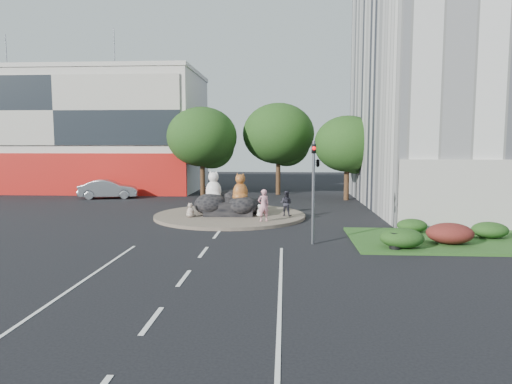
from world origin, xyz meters
TOP-DOWN VIEW (x-y plane):
  - ground at (0.00, 0.00)m, footprint 120.00×120.00m
  - roundabout_island at (0.00, 10.00)m, footprint 10.00×10.00m
  - rock_plinth at (0.00, 10.00)m, footprint 3.20×2.60m
  - shophouse_block at (-18.00, 27.91)m, footprint 25.20×12.30m
  - grass_verge at (12.00, 3.00)m, footprint 10.00×6.00m
  - tree_left at (-3.93, 22.06)m, footprint 6.46×6.46m
  - tree_mid at (3.07, 24.06)m, footprint 6.84×6.84m
  - tree_right at (9.07, 20.06)m, footprint 5.70×5.70m
  - hedge_near_green at (9.00, 1.00)m, footprint 2.00×1.60m
  - hedge_red at (11.50, 2.00)m, footprint 2.20×1.76m
  - hedge_mid_green at (14.00, 3.50)m, footprint 1.80×1.44m
  - hedge_back_green at (10.50, 4.80)m, footprint 1.60×1.28m
  - traffic_light at (5.10, 2.00)m, footprint 0.44×1.24m
  - street_lamp at (12.82, 8.00)m, footprint 2.34×0.22m
  - cat_white at (-1.09, 9.97)m, footprint 1.34×1.20m
  - cat_tabby at (0.74, 9.56)m, footprint 1.36×1.26m
  - kitten_calico at (-2.39, 8.63)m, footprint 0.71×0.66m
  - kitten_white at (2.04, 9.12)m, footprint 0.61×0.57m
  - pedestrian_pink at (2.36, 7.32)m, footprint 0.84×0.71m
  - pedestrian_dark at (3.73, 9.52)m, footprint 0.96×0.86m
  - parked_car at (-12.13, 19.78)m, footprint 5.36×2.91m
  - litter_bin at (8.64, 0.72)m, footprint 0.60×0.60m

SIDE VIEW (x-z plane):
  - ground at x=0.00m, z-range 0.00..0.00m
  - grass_verge at x=12.00m, z-range 0.00..0.12m
  - roundabout_island at x=0.00m, z-range 0.00..0.20m
  - hedge_back_green at x=10.50m, z-range 0.12..0.84m
  - litter_bin at x=8.64m, z-range 0.12..0.88m
  - hedge_mid_green at x=14.00m, z-range 0.12..0.93m
  - hedge_near_green at x=9.00m, z-range 0.12..1.02m
  - kitten_white at x=2.04m, z-range 0.20..1.03m
  - hedge_red at x=11.50m, z-range 0.12..1.11m
  - rock_plinth at x=0.00m, z-range 0.20..1.10m
  - kitten_calico at x=-2.39m, z-range 0.20..1.14m
  - parked_car at x=-12.13m, z-range 0.00..1.68m
  - pedestrian_dark at x=3.73m, z-range 0.20..1.84m
  - pedestrian_pink at x=2.36m, z-range 0.20..2.15m
  - cat_tabby at x=0.74m, z-range 1.10..2.98m
  - cat_white at x=-1.09m, z-range 1.10..3.11m
  - traffic_light at x=5.10m, z-range 1.12..6.12m
  - street_lamp at x=12.82m, z-range 0.52..8.58m
  - tree_right at x=9.07m, z-range 0.98..8.28m
  - tree_left at x=-3.93m, z-range 1.11..9.38m
  - tree_mid at x=3.07m, z-range 1.18..9.94m
  - shophouse_block at x=-18.00m, z-range -2.52..14.88m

